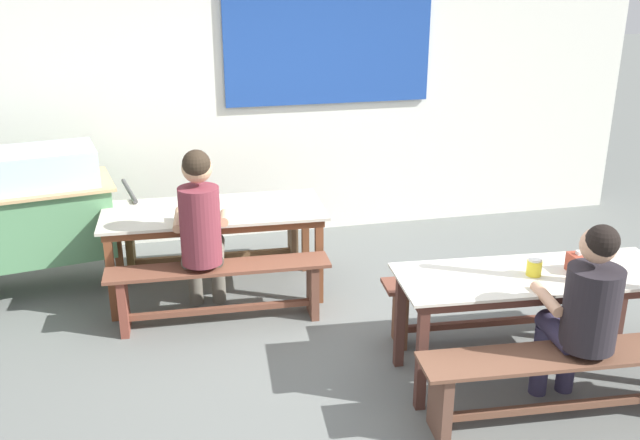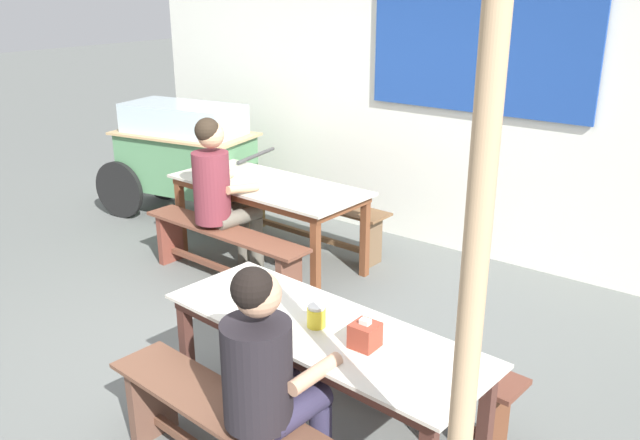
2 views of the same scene
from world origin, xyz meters
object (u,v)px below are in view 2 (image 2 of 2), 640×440
Objects in this scene: dining_table_far at (268,191)px; food_cart at (183,151)px; person_left_back_turned at (220,188)px; person_near_front at (269,373)px; dining_table_near at (322,340)px; bench_near_back at (382,358)px; bench_far_front at (225,247)px; tissue_box at (365,335)px; condiment_jar at (316,316)px; bench_far_back at (308,215)px; wooden_support_post at (465,376)px.

food_cart is (-1.52, 0.41, 0.04)m from dining_table_far.
person_near_front is (2.03, -1.71, -0.05)m from person_left_back_turned.
dining_table_far is at bearing 137.72° from dining_table_near.
dining_table_far is at bearing 148.33° from bench_near_back.
dining_table_far is 0.99× the size of dining_table_near.
food_cart is 4.27m from person_near_front.
bench_far_front is at bearing 139.90° from person_near_front.
dining_table_far is at bearing 131.67° from person_near_front.
person_left_back_turned reaches higher than person_near_front.
tissue_box is at bearing -66.79° from bench_near_back.
person_left_back_turned reaches higher than bench_far_front.
bench_near_back is (1.89, -1.17, -0.34)m from dining_table_far.
bench_far_front and bench_near_back have the same top height.
person_left_back_turned reaches higher than condiment_jar.
wooden_support_post reaches higher than bench_far_back.
condiment_jar reaches higher than bench_far_back.
food_cart reaches higher than dining_table_near.
dining_table_far is 2.25m from bench_near_back.
dining_table_far is 12.37× the size of tissue_box.
condiment_jar is (-0.02, -0.02, 0.13)m from dining_table_near.
food_cart is 13.17× the size of tissue_box.
tissue_box is 0.30m from condiment_jar.
tissue_box is (2.13, -1.72, 0.13)m from dining_table_far.
tissue_box is 0.06× the size of wooden_support_post.
dining_table_far is at bearing 141.49° from wooden_support_post.
dining_table_far is 1.07× the size of bench_far_front.
dining_table_near reaches higher than bench_far_back.
person_left_back_turned is at bearing 147.76° from dining_table_near.
wooden_support_post is (0.76, -0.58, 0.37)m from tissue_box.
person_near_front reaches higher than food_cart.
bench_far_back is 1.59m from food_cart.
person_left_back_turned is at bearing 160.11° from bench_near_back.
person_left_back_turned is at bearing 142.02° from bench_far_front.
bench_far_back is 0.72× the size of wooden_support_post.
condiment_jar is at bearing 150.64° from wooden_support_post.
bench_far_back is 3.12m from tissue_box.
dining_table_near is at bearing -32.24° from person_left_back_turned.
person_left_back_turned is (-0.13, -0.44, 0.11)m from dining_table_far.
tissue_box is at bearing -3.31° from condiment_jar.
person_left_back_turned is 1.09× the size of person_near_front.
dining_table_far is 2.74m from tissue_box.
tissue_box is at bearing -46.71° from bench_far_back.
wooden_support_post is (0.99, -1.13, 0.85)m from bench_near_back.
person_left_back_turned reaches higher than bench_far_back.
food_cart is (-3.37, 2.10, 0.05)m from dining_table_near.
bench_far_front is at bearing 148.56° from wooden_support_post.
wooden_support_post is (0.98, -0.15, 0.45)m from person_near_front.
dining_table_far is 0.94× the size of food_cart.
dining_table_far is 1.05× the size of bench_near_back.
bench_far_back is 4.11m from wooden_support_post.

